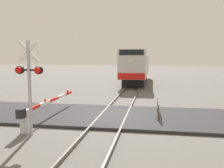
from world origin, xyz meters
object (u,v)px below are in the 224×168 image
at_px(locomotive, 136,67).
at_px(crossing_gate, 36,112).
at_px(guard_railing, 158,107).
at_px(crossing_signal, 29,77).

distance_m(locomotive, crossing_gate, 20.50).
xyz_separation_m(locomotive, crossing_gate, (-3.33, -20.18, -1.33)).
distance_m(crossing_gate, guard_railing, 6.27).
xyz_separation_m(locomotive, crossing_signal, (-2.96, -21.39, 0.41)).
height_order(crossing_signal, guard_railing, crossing_signal).
relative_size(locomotive, crossing_gate, 2.27).
bearing_deg(guard_railing, locomotive, 97.73).
relative_size(locomotive, crossing_signal, 3.71).
xyz_separation_m(crossing_signal, crossing_gate, (-0.37, 1.21, -1.74)).
bearing_deg(guard_railing, crossing_gate, -155.95).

